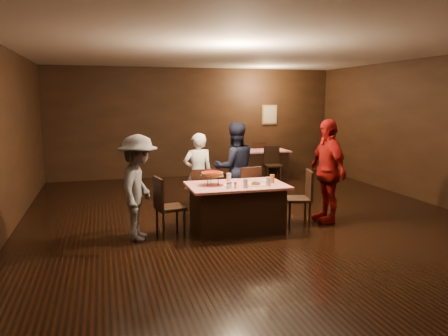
{
  "coord_description": "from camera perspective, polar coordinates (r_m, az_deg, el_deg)",
  "views": [
    {
      "loc": [
        -2.51,
        -6.98,
        2.15
      ],
      "look_at": [
        -0.56,
        0.01,
        1.0
      ],
      "focal_mm": 35.0,
      "sensor_mm": 36.0,
      "label": 1
    }
  ],
  "objects": [
    {
      "name": "chair_back_far",
      "position": [
        12.57,
        4.21,
        1.32
      ],
      "size": [
        0.5,
        0.5,
        0.95
      ],
      "primitive_type": "cube",
      "rotation": [
        0.0,
        0.0,
        3.36
      ],
      "color": "black",
      "rests_on": "ground"
    },
    {
      "name": "glass_front_left",
      "position": [
        6.87,
        2.82,
        -2.01
      ],
      "size": [
        0.08,
        0.08,
        0.14
      ],
      "primitive_type": "cylinder",
      "color": "silver",
      "rests_on": "main_table"
    },
    {
      "name": "chair_far_left",
      "position": [
        7.81,
        -2.77,
        -3.39
      ],
      "size": [
        0.48,
        0.48,
        0.95
      ],
      "primitive_type": "cube",
      "rotation": [
        0.0,
        0.0,
        2.99
      ],
      "color": "black",
      "rests_on": "ground"
    },
    {
      "name": "plate_with_slice",
      "position": [
        7.05,
        4.06,
        -2.1
      ],
      "size": [
        0.25,
        0.25,
        0.06
      ],
      "color": "white",
      "rests_on": "main_table"
    },
    {
      "name": "room",
      "position": [
        7.43,
        4.26,
        8.88
      ],
      "size": [
        10.0,
        10.04,
        3.02
      ],
      "color": "black",
      "rests_on": "ground"
    },
    {
      "name": "glass_amber",
      "position": [
        7.28,
        6.31,
        -1.42
      ],
      "size": [
        0.08,
        0.08,
        0.14
      ],
      "primitive_type": "cylinder",
      "color": "#BF7F26",
      "rests_on": "main_table"
    },
    {
      "name": "pizza_stand",
      "position": [
        7.05,
        -1.54,
        -0.79
      ],
      "size": [
        0.38,
        0.38,
        0.22
      ],
      "color": "black",
      "rests_on": "main_table"
    },
    {
      "name": "napkin_left",
      "position": [
        7.05,
        0.64,
        -2.26
      ],
      "size": [
        0.21,
        0.21,
        0.01
      ],
      "primitive_type": "cube",
      "rotation": [
        0.0,
        0.0,
        -0.35
      ],
      "color": "white",
      "rests_on": "main_table"
    },
    {
      "name": "diner_navy_hoodie",
      "position": [
        8.29,
        1.41,
        0.06
      ],
      "size": [
        0.86,
        0.68,
        1.72
      ],
      "primitive_type": "imported",
      "rotation": [
        0.0,
        0.0,
        3.18
      ],
      "color": "black",
      "rests_on": "ground"
    },
    {
      "name": "diner_grey_knit",
      "position": [
        6.78,
        -11.11,
        -2.54
      ],
      "size": [
        0.88,
        1.18,
        1.62
      ],
      "primitive_type": "imported",
      "rotation": [
        0.0,
        0.0,
        1.28
      ],
      "color": "slate",
      "rests_on": "ground"
    },
    {
      "name": "back_table",
      "position": [
        12.03,
        5.18,
        0.52
      ],
      "size": [
        1.3,
        0.9,
        0.77
      ],
      "primitive_type": "cube",
      "color": "#A90B15",
      "rests_on": "ground"
    },
    {
      "name": "chair_end_left",
      "position": [
        6.97,
        -7.03,
        -4.97
      ],
      "size": [
        0.49,
        0.49,
        0.95
      ],
      "primitive_type": "cube",
      "rotation": [
        0.0,
        0.0,
        1.75
      ],
      "color": "black",
      "rests_on": "ground"
    },
    {
      "name": "chair_back_near",
      "position": [
        11.37,
        6.43,
        0.47
      ],
      "size": [
        0.48,
        0.48,
        0.95
      ],
      "primitive_type": "cube",
      "rotation": [
        0.0,
        0.0,
        -0.15
      ],
      "color": "black",
      "rests_on": "ground"
    },
    {
      "name": "glass_front_right",
      "position": [
        7.05,
        5.79,
        -1.76
      ],
      "size": [
        0.08,
        0.08,
        0.14
      ],
      "primitive_type": "cylinder",
      "color": "silver",
      "rests_on": "main_table"
    },
    {
      "name": "diner_white_jacket",
      "position": [
        8.18,
        -3.41,
        -0.75
      ],
      "size": [
        0.57,
        0.39,
        1.53
      ],
      "primitive_type": "imported",
      "rotation": [
        0.0,
        0.0,
        3.18
      ],
      "color": "white",
      "rests_on": "ground"
    },
    {
      "name": "diner_red_shirt",
      "position": [
        7.84,
        13.32,
        -0.36
      ],
      "size": [
        0.46,
        1.07,
        1.81
      ],
      "primitive_type": "imported",
      "rotation": [
        0.0,
        0.0,
        -1.55
      ],
      "color": "maroon",
      "rests_on": "ground"
    },
    {
      "name": "napkin_center",
      "position": [
        7.24,
        3.95,
        -1.99
      ],
      "size": [
        0.19,
        0.19,
        0.01
      ],
      "primitive_type": "cube",
      "rotation": [
        0.0,
        0.0,
        0.21
      ],
      "color": "white",
      "rests_on": "main_table"
    },
    {
      "name": "plate_empty",
      "position": [
        7.46,
        5.38,
        -1.64
      ],
      "size": [
        0.25,
        0.25,
        0.01
      ],
      "primitive_type": "cylinder",
      "color": "white",
      "rests_on": "main_table"
    },
    {
      "name": "chair_far_right",
      "position": [
        8.02,
        2.81,
        -3.06
      ],
      "size": [
        0.5,
        0.5,
        0.95
      ],
      "primitive_type": "cube",
      "rotation": [
        0.0,
        0.0,
        3.36
      ],
      "color": "black",
      "rests_on": "ground"
    },
    {
      "name": "chair_end_right",
      "position": [
        7.6,
        9.63,
        -3.86
      ],
      "size": [
        0.51,
        0.51,
        0.95
      ],
      "primitive_type": "cube",
      "rotation": [
        0.0,
        0.0,
        -1.8
      ],
      "color": "black",
      "rests_on": "ground"
    },
    {
      "name": "main_table",
      "position": [
        7.23,
        1.67,
        -5.13
      ],
      "size": [
        1.6,
        1.0,
        0.77
      ],
      "primitive_type": "cube",
      "color": "red",
      "rests_on": "ground"
    },
    {
      "name": "glass_back",
      "position": [
        7.4,
        0.62,
        -1.2
      ],
      "size": [
        0.08,
        0.08,
        0.14
      ],
      "primitive_type": "cylinder",
      "color": "silver",
      "rests_on": "main_table"
    },
    {
      "name": "condiments",
      "position": [
        6.82,
        0.94,
        -2.26
      ],
      "size": [
        0.17,
        0.1,
        0.09
      ],
      "color": "silver",
      "rests_on": "main_table"
    }
  ]
}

